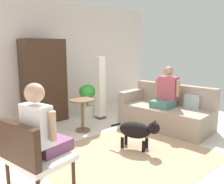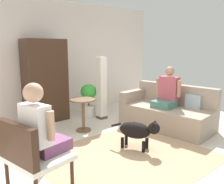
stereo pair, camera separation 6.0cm
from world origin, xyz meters
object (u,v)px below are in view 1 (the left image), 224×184
armchair (30,153)px  dog (137,130)px  round_end_table (82,110)px  armoire_cabinet (44,81)px  potted_plant (87,98)px  person_on_couch (166,92)px  couch (165,112)px  person_on_armchair (41,127)px  column_lamp (100,89)px

armchair → dog: armchair is taller
round_end_table → armoire_cabinet: (-0.26, 1.18, 0.50)m
potted_plant → person_on_couch: bearing=-64.2°
person_on_couch → couch: bearing=39.1°
couch → person_on_couch: 0.47m
person_on_armchair → armoire_cabinet: size_ratio=0.45×
armchair → dog: size_ratio=1.12×
person_on_couch → person_on_armchair: 3.03m
person_on_couch → person_on_armchair: (-2.99, -0.48, 0.02)m
potted_plant → dog: bearing=-102.1°
person_on_couch → potted_plant: size_ratio=1.03×
column_lamp → potted_plant: bearing=118.3°
armchair → person_on_couch: 3.19m
dog → column_lamp: column_lamp is taller
potted_plant → column_lamp: bearing=-61.7°
armchair → person_on_couch: person_on_couch is taller
column_lamp → armoire_cabinet: size_ratio=0.79×
couch → potted_plant: (-0.87, 1.67, 0.16)m
armchair → armoire_cabinet: (1.40, 2.63, 0.40)m
person_on_couch → potted_plant: (-0.83, 1.71, -0.30)m
couch → armchair: size_ratio=2.18×
column_lamp → person_on_armchair: bearing=-141.0°
armchair → column_lamp: 3.14m
potted_plant → column_lamp: (0.16, -0.30, 0.26)m
person_on_couch → round_end_table: size_ratio=1.26×
person_on_armchair → armoire_cabinet: bearing=64.5°
dog → armoire_cabinet: (-0.47, 2.50, 0.61)m
armchair → person_on_couch: (3.14, 0.51, 0.24)m
column_lamp → person_on_couch: bearing=-64.7°
column_lamp → armoire_cabinet: armoire_cabinet is taller
person_on_armchair → round_end_table: 2.10m
person_on_armchair → potted_plant: person_on_armchair is taller
couch → dog: bearing=-162.5°
person_on_couch → person_on_armchair: size_ratio=0.99×
armchair → round_end_table: (1.66, 1.46, -0.10)m
couch → potted_plant: size_ratio=2.43×
column_lamp → dog: bearing=-108.9°
armchair → armoire_cabinet: armoire_cabinet is taller
round_end_table → column_lamp: column_lamp is taller
potted_plant → person_on_armchair: bearing=-134.6°
person_on_armchair → column_lamp: (2.32, 1.88, -0.06)m
couch → column_lamp: (-0.71, 1.37, 0.42)m
couch → round_end_table: size_ratio=2.96×
couch → armoire_cabinet: 2.82m
person_on_couch → armoire_cabinet: (-1.74, 2.12, 0.16)m
armchair → dog: (1.87, 0.13, -0.21)m
person_on_armchair → potted_plant: (2.16, 2.19, -0.32)m
couch → armchair: (-3.19, -0.55, 0.22)m
armchair → round_end_table: size_ratio=1.36×
person_on_armchair → person_on_couch: bearing=9.1°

